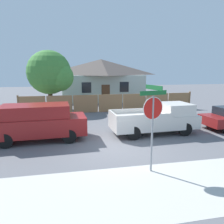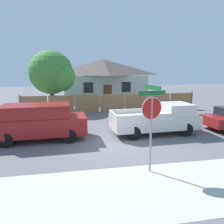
% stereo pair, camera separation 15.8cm
% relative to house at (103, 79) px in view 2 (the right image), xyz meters
% --- Properties ---
extents(ground_plane, '(80.00, 80.00, 0.00)m').
position_rel_house_xyz_m(ground_plane, '(-1.91, -16.86, -2.49)').
color(ground_plane, slate).
extents(sidewalk_strip, '(36.00, 3.20, 0.01)m').
position_rel_house_xyz_m(sidewalk_strip, '(-1.91, -20.46, -2.48)').
color(sidewalk_strip, beige).
rests_on(sidewalk_strip, ground).
extents(wooden_fence, '(15.08, 0.12, 1.60)m').
position_rel_house_xyz_m(wooden_fence, '(-0.43, -7.94, -1.74)').
color(wooden_fence, '#997047').
rests_on(wooden_fence, ground).
extents(house, '(9.85, 6.67, 4.80)m').
position_rel_house_xyz_m(house, '(0.00, 0.00, 0.00)').
color(house, '#B2C1B7').
rests_on(house, ground).
extents(oak_tree, '(4.02, 3.83, 5.26)m').
position_rel_house_xyz_m(oak_tree, '(-5.37, -6.16, 0.77)').
color(oak_tree, brown).
rests_on(oak_tree, ground).
extents(red_suv, '(4.77, 2.05, 1.86)m').
position_rel_house_xyz_m(red_suv, '(-5.56, -14.93, -1.49)').
color(red_suv, maroon).
rests_on(red_suv, ground).
extents(orange_pickup, '(4.91, 2.09, 1.69)m').
position_rel_house_xyz_m(orange_pickup, '(0.89, -14.92, -1.66)').
color(orange_pickup, silver).
rests_on(orange_pickup, ground).
extents(stop_sign, '(1.03, 0.93, 3.06)m').
position_rel_house_xyz_m(stop_sign, '(-1.23, -19.34, -0.39)').
color(stop_sign, gray).
rests_on(stop_sign, ground).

